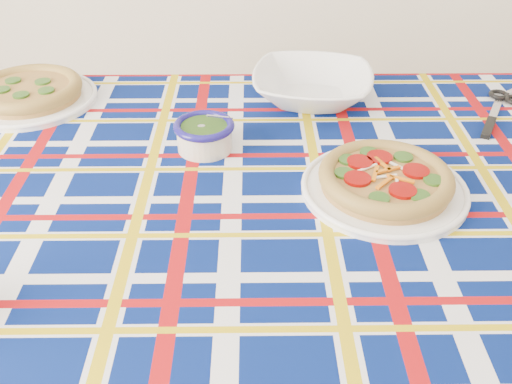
{
  "coord_description": "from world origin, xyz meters",
  "views": [
    {
      "loc": [
        0.08,
        -0.44,
        1.45
      ],
      "look_at": [
        0.13,
        0.45,
        0.83
      ],
      "focal_mm": 40.0,
      "sensor_mm": 36.0,
      "label": 1
    }
  ],
  "objects_px": {
    "dining_table": "(275,216)",
    "main_focaccia_plate": "(386,178)",
    "serving_bowl": "(312,86)",
    "pesto_bowl": "(204,133)"
  },
  "relations": [
    {
      "from": "serving_bowl",
      "to": "pesto_bowl",
      "type": "bearing_deg",
      "value": -138.81
    },
    {
      "from": "dining_table",
      "to": "serving_bowl",
      "type": "xyz_separation_m",
      "value": [
        0.13,
        0.38,
        0.12
      ]
    },
    {
      "from": "main_focaccia_plate",
      "to": "pesto_bowl",
      "type": "distance_m",
      "value": 0.4
    },
    {
      "from": "dining_table",
      "to": "main_focaccia_plate",
      "type": "relative_size",
      "value": 5.3
    },
    {
      "from": "dining_table",
      "to": "serving_bowl",
      "type": "distance_m",
      "value": 0.42
    },
    {
      "from": "dining_table",
      "to": "serving_bowl",
      "type": "height_order",
      "value": "serving_bowl"
    },
    {
      "from": "dining_table",
      "to": "serving_bowl",
      "type": "bearing_deg",
      "value": 74.48
    },
    {
      "from": "serving_bowl",
      "to": "dining_table",
      "type": "bearing_deg",
      "value": -108.19
    },
    {
      "from": "main_focaccia_plate",
      "to": "serving_bowl",
      "type": "xyz_separation_m",
      "value": [
        -0.08,
        0.42,
        0.0
      ]
    },
    {
      "from": "dining_table",
      "to": "pesto_bowl",
      "type": "xyz_separation_m",
      "value": [
        -0.14,
        0.15,
        0.12
      ]
    }
  ]
}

